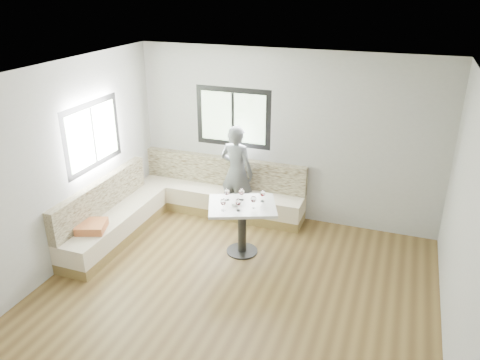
% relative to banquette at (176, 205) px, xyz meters
% --- Properties ---
extents(room, '(5.01, 5.01, 2.81)m').
position_rel_banquette_xyz_m(room, '(1.51, -1.55, 1.08)').
color(room, brown).
rests_on(room, ground).
extents(banquette, '(2.90, 2.80, 0.95)m').
position_rel_banquette_xyz_m(banquette, '(0.00, 0.00, 0.00)').
color(banquette, olive).
rests_on(banquette, ground).
extents(table, '(1.16, 1.04, 0.78)m').
position_rel_banquette_xyz_m(table, '(1.33, -0.48, 0.25)').
color(table, black).
rests_on(table, ground).
extents(person, '(0.65, 0.49, 1.62)m').
position_rel_banquette_xyz_m(person, '(0.86, 0.56, 0.48)').
color(person, '#54585B').
rests_on(person, ground).
extents(olive_ramekin, '(0.11, 0.11, 0.04)m').
position_rel_banquette_xyz_m(olive_ramekin, '(1.25, -0.54, 0.47)').
color(olive_ramekin, white).
rests_on(olive_ramekin, table).
extents(wine_glass_a, '(0.08, 0.08, 0.18)m').
position_rel_banquette_xyz_m(wine_glass_a, '(1.15, -0.74, 0.58)').
color(wine_glass_a, white).
rests_on(wine_glass_a, table).
extents(wine_glass_b, '(0.08, 0.08, 0.18)m').
position_rel_banquette_xyz_m(wine_glass_b, '(1.35, -0.67, 0.58)').
color(wine_glass_b, white).
rests_on(wine_glass_b, table).
extents(wine_glass_c, '(0.08, 0.08, 0.18)m').
position_rel_banquette_xyz_m(wine_glass_c, '(1.52, -0.51, 0.58)').
color(wine_glass_c, white).
rests_on(wine_glass_c, table).
extents(wine_glass_d, '(0.08, 0.08, 0.18)m').
position_rel_banquette_xyz_m(wine_glass_d, '(1.28, -0.34, 0.58)').
color(wine_glass_d, white).
rests_on(wine_glass_d, table).
extents(wine_glass_e, '(0.08, 0.08, 0.18)m').
position_rel_banquette_xyz_m(wine_glass_e, '(1.57, -0.28, 0.58)').
color(wine_glass_e, white).
rests_on(wine_glass_e, table).
extents(wine_glass_f, '(0.08, 0.08, 0.18)m').
position_rel_banquette_xyz_m(wine_glass_f, '(1.07, -0.41, 0.58)').
color(wine_glass_f, white).
rests_on(wine_glass_f, table).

